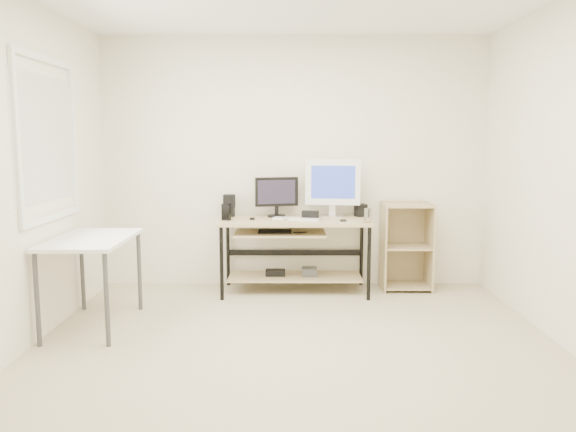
# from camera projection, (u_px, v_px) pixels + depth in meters

# --- Properties ---
(room) EXTENTS (4.01, 4.01, 2.62)m
(room) POSITION_uv_depth(u_px,v_px,m) (278.00, 172.00, 3.95)
(room) COLOR #BBAF8F
(room) RESTS_ON ground
(desk) EXTENTS (1.50, 0.65, 0.75)m
(desk) POSITION_uv_depth(u_px,v_px,m) (292.00, 240.00, 5.66)
(desk) COLOR tan
(desk) RESTS_ON ground
(side_table) EXTENTS (0.60, 1.00, 0.75)m
(side_table) POSITION_uv_depth(u_px,v_px,m) (91.00, 247.00, 4.60)
(side_table) COLOR white
(side_table) RESTS_ON ground
(shelf_unit) EXTENTS (0.50, 0.40, 0.90)m
(shelf_unit) POSITION_uv_depth(u_px,v_px,m) (405.00, 245.00, 5.83)
(shelf_unit) COLOR tan
(shelf_unit) RESTS_ON ground
(black_monitor) EXTENTS (0.45, 0.19, 0.41)m
(black_monitor) POSITION_uv_depth(u_px,v_px,m) (277.00, 194.00, 5.78)
(black_monitor) COLOR black
(black_monitor) RESTS_ON desk
(white_imac) EXTENTS (0.56, 0.18, 0.60)m
(white_imac) POSITION_uv_depth(u_px,v_px,m) (333.00, 184.00, 5.74)
(white_imac) COLOR silver
(white_imac) RESTS_ON desk
(keyboard) EXTENTS (0.49, 0.26, 0.02)m
(keyboard) POSITION_uv_depth(u_px,v_px,m) (296.00, 219.00, 5.60)
(keyboard) COLOR white
(keyboard) RESTS_ON desk
(mouse) EXTENTS (0.09, 0.12, 0.03)m
(mouse) POSITION_uv_depth(u_px,v_px,m) (285.00, 218.00, 5.59)
(mouse) COLOR #B8B8BD
(mouse) RESTS_ON desk
(center_speaker) EXTENTS (0.18, 0.11, 0.08)m
(center_speaker) POSITION_uv_depth(u_px,v_px,m) (310.00, 215.00, 5.65)
(center_speaker) COLOR black
(center_speaker) RESTS_ON desk
(speaker_left) EXTENTS (0.12, 0.12, 0.23)m
(speaker_left) POSITION_uv_depth(u_px,v_px,m) (229.00, 205.00, 5.83)
(speaker_left) COLOR black
(speaker_left) RESTS_ON desk
(speaker_right) EXTENTS (0.13, 0.13, 0.13)m
(speaker_right) POSITION_uv_depth(u_px,v_px,m) (361.00, 210.00, 5.83)
(speaker_right) COLOR black
(speaker_right) RESTS_ON desk
(audio_controller) EXTENTS (0.10, 0.08, 0.17)m
(audio_controller) POSITION_uv_depth(u_px,v_px,m) (226.00, 212.00, 5.55)
(audio_controller) COLOR black
(audio_controller) RESTS_ON desk
(volume_puck) EXTENTS (0.06, 0.06, 0.02)m
(volume_puck) POSITION_uv_depth(u_px,v_px,m) (252.00, 219.00, 5.60)
(volume_puck) COLOR black
(volume_puck) RESTS_ON desk
(smartphone) EXTENTS (0.07, 0.12, 0.01)m
(smartphone) POSITION_uv_depth(u_px,v_px,m) (343.00, 220.00, 5.52)
(smartphone) COLOR black
(smartphone) RESTS_ON desk
(coaster) EXTENTS (0.09, 0.09, 0.01)m
(coaster) POSITION_uv_depth(u_px,v_px,m) (368.00, 222.00, 5.40)
(coaster) COLOR #AC834D
(coaster) RESTS_ON desk
(drinking_glass) EXTENTS (0.07, 0.07, 0.13)m
(drinking_glass) POSITION_uv_depth(u_px,v_px,m) (368.00, 215.00, 5.39)
(drinking_glass) COLOR white
(drinking_glass) RESTS_ON coaster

